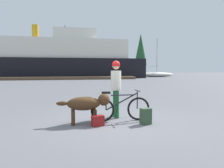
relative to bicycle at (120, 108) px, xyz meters
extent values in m
plane|color=slate|center=(-0.21, -0.05, -0.38)|extent=(160.00, 160.00, 0.00)
torus|color=black|center=(0.55, 0.00, -0.03)|extent=(0.69, 0.06, 0.69)
torus|color=black|center=(-0.52, 0.00, -0.03)|extent=(0.69, 0.06, 0.69)
cube|color=black|center=(0.07, 0.00, 0.39)|extent=(0.69, 0.03, 0.03)
cube|color=black|center=(0.05, 0.00, 0.20)|extent=(0.93, 0.03, 0.49)
cylinder|color=black|center=(-0.42, 0.00, 0.18)|extent=(0.03, 0.03, 0.42)
cylinder|color=black|center=(0.51, 0.00, 0.23)|extent=(0.03, 0.03, 0.52)
cube|color=black|center=(-0.42, 0.00, 0.47)|extent=(0.24, 0.10, 0.06)
cylinder|color=black|center=(0.51, 0.00, 0.51)|extent=(0.03, 0.44, 0.03)
cube|color=slate|center=(-0.54, 0.00, 0.27)|extent=(0.36, 0.14, 0.02)
cylinder|color=#19592D|center=(-0.01, 0.63, 0.05)|extent=(0.14, 0.14, 0.86)
cylinder|color=#19592D|center=(-0.01, 0.41, 0.05)|extent=(0.14, 0.14, 0.86)
cylinder|color=silver|center=(-0.01, 0.52, 0.79)|extent=(0.32, 0.32, 0.61)
cylinder|color=silver|center=(-0.01, 0.74, 0.82)|extent=(0.09, 0.09, 0.54)
cylinder|color=silver|center=(-0.01, 0.30, 0.82)|extent=(0.09, 0.09, 0.54)
sphere|color=tan|center=(-0.01, 0.52, 1.25)|extent=(0.23, 0.23, 0.23)
sphere|color=red|center=(-0.01, 0.52, 1.28)|extent=(0.25, 0.25, 0.25)
ellipsoid|color=#472D19|center=(-1.06, -0.08, 0.19)|extent=(0.92, 0.45, 0.38)
sphere|color=#472D19|center=(-0.50, -0.08, 0.28)|extent=(0.33, 0.33, 0.33)
ellipsoid|color=#472D19|center=(-1.64, -0.08, 0.21)|extent=(0.32, 0.12, 0.12)
cylinder|color=#472D19|center=(-0.77, 0.05, -0.18)|extent=(0.10, 0.10, 0.40)
cylinder|color=#472D19|center=(-0.77, -0.20, -0.18)|extent=(0.10, 0.10, 0.40)
cylinder|color=#472D19|center=(-1.36, 0.05, -0.18)|extent=(0.10, 0.10, 0.40)
cylinder|color=#472D19|center=(-1.36, -0.20, -0.18)|extent=(0.10, 0.10, 0.40)
cube|color=#334C33|center=(0.60, -0.47, -0.16)|extent=(0.32, 0.26, 0.44)
cube|color=maroon|center=(-0.72, -0.40, -0.23)|extent=(0.35, 0.25, 0.28)
cube|color=brown|center=(-1.27, 26.22, -0.18)|extent=(19.89, 2.53, 0.40)
cube|color=black|center=(-3.00, 32.39, 1.27)|extent=(29.29, 7.76, 3.28)
cube|color=silver|center=(-3.00, 32.39, 4.51)|extent=(23.43, 6.52, 3.20)
cube|color=silver|center=(-0.07, 32.39, 7.01)|extent=(7.03, 4.65, 1.80)
cylinder|color=#BF8C19|center=(-6.51, 32.39, 7.31)|extent=(1.10, 1.10, 2.40)
ellipsoid|color=silver|center=(15.75, 33.46, 0.07)|extent=(6.90, 1.93, 0.90)
cylinder|color=#B2B2B7|center=(15.75, 33.46, 3.79)|extent=(0.14, 0.14, 6.52)
cylinder|color=#B2B2B7|center=(14.71, 33.46, 1.72)|extent=(3.10, 0.10, 0.10)
cylinder|color=#4C331E|center=(-1.74, 48.01, 1.02)|extent=(0.40, 0.40, 2.79)
cone|color=#1E4C28|center=(-1.74, 48.01, 7.14)|extent=(3.61, 3.61, 9.45)
cylinder|color=#4C331E|center=(18.16, 49.82, 0.90)|extent=(0.46, 0.46, 2.54)
cone|color=#1E4C28|center=(18.16, 49.82, 6.38)|extent=(3.41, 3.41, 8.43)
cylinder|color=#4C331E|center=(3.50, 55.81, 1.03)|extent=(0.49, 0.49, 2.82)
cone|color=#19471E|center=(3.50, 55.81, 5.97)|extent=(3.97, 3.97, 7.06)
camera|label=1|loc=(-1.52, -6.03, 1.14)|focal=34.67mm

